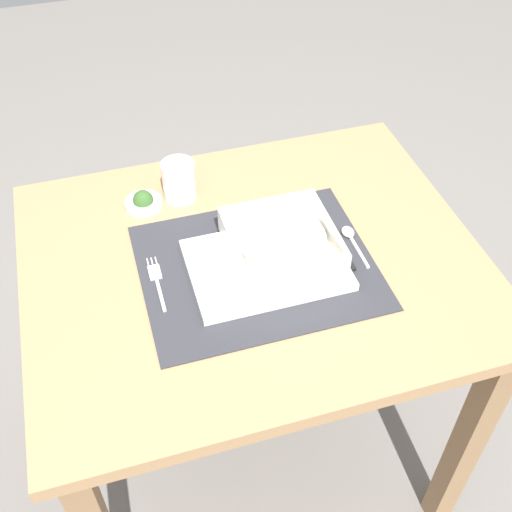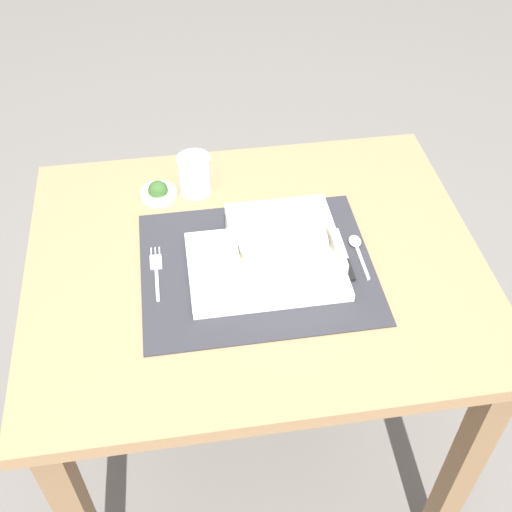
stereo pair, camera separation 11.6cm
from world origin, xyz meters
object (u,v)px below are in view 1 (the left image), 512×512
at_px(fork, 156,279).
at_px(bread_knife, 330,251).
at_px(drinking_glass, 179,182).
at_px(dining_table, 254,298).
at_px(condiment_saucer, 143,202).
at_px(porridge_bowl, 281,244).
at_px(spoon, 350,236).
at_px(butter_knife, 341,249).

bearing_deg(fork, bread_knife, -3.16).
xyz_separation_m(fork, drinking_glass, (0.09, 0.22, 0.03)).
relative_size(dining_table, fork, 6.32).
relative_size(drinking_glass, condiment_saucer, 1.10).
relative_size(porridge_bowl, spoon, 1.68).
bearing_deg(bread_knife, butter_knife, -2.04).
bearing_deg(drinking_glass, fork, -112.36).
bearing_deg(spoon, porridge_bowl, -173.19).
distance_m(drinking_glass, condiment_saucer, 0.08).
bearing_deg(drinking_glass, condiment_saucer, -174.36).
bearing_deg(bread_knife, drinking_glass, 130.34).
height_order(fork, condiment_saucer, condiment_saucer).
height_order(fork, butter_knife, butter_knife).
xyz_separation_m(dining_table, fork, (-0.19, -0.01, 0.12)).
distance_m(bread_knife, condiment_saucer, 0.40).
height_order(porridge_bowl, fork, porridge_bowl).
xyz_separation_m(porridge_bowl, bread_knife, (0.09, -0.01, -0.03)).
height_order(spoon, bread_knife, spoon).
xyz_separation_m(spoon, condiment_saucer, (-0.37, 0.21, 0.00)).
xyz_separation_m(dining_table, porridge_bowl, (0.05, -0.02, 0.15)).
relative_size(dining_table, drinking_glass, 10.24).
bearing_deg(porridge_bowl, butter_knife, -5.67).
distance_m(butter_knife, condiment_saucer, 0.41).
bearing_deg(butter_knife, drinking_glass, 134.94).
relative_size(fork, bread_knife, 0.98).
bearing_deg(spoon, butter_knife, -138.18).
relative_size(dining_table, bread_knife, 6.19).
bearing_deg(drinking_glass, spoon, -37.58).
distance_m(fork, bread_knife, 0.33).
bearing_deg(bread_knife, condiment_saucer, 139.37).
bearing_deg(condiment_saucer, dining_table, -50.81).
xyz_separation_m(porridge_bowl, fork, (-0.23, 0.01, -0.03)).
distance_m(dining_table, drinking_glass, 0.28).
distance_m(dining_table, condiment_saucer, 0.30).
distance_m(dining_table, spoon, 0.23).
bearing_deg(dining_table, spoon, -0.96).
bearing_deg(condiment_saucer, spoon, -30.26).
xyz_separation_m(bread_knife, condiment_saucer, (-0.32, 0.24, 0.00)).
relative_size(fork, drinking_glass, 1.62).
height_order(porridge_bowl, condiment_saucer, porridge_bowl).
bearing_deg(drinking_glass, bread_knife, -46.22).
distance_m(dining_table, bread_knife, 0.19).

